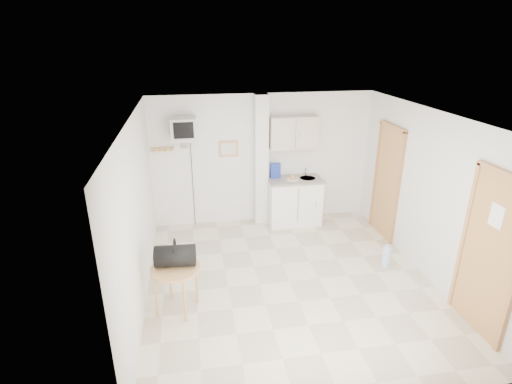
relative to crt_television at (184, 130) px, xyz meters
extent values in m
plane|color=beige|center=(1.45, -2.02, -1.94)|extent=(4.50, 4.50, 0.00)
cube|color=white|center=(1.45, 0.23, -0.69)|extent=(4.20, 0.04, 2.50)
cube|color=white|center=(1.45, -4.27, -0.69)|extent=(4.20, 0.04, 2.50)
cube|color=white|center=(-0.65, -2.02, -0.69)|extent=(0.04, 4.50, 2.50)
cube|color=white|center=(3.55, -2.02, -0.69)|extent=(0.04, 4.50, 2.50)
cube|color=white|center=(1.45, -2.02, 0.56)|extent=(4.20, 4.50, 0.04)
cube|color=white|center=(1.40, 0.12, -0.69)|extent=(0.25, 0.22, 2.50)
cube|color=tan|center=(0.80, 0.21, -0.44)|extent=(0.36, 0.03, 0.30)
cube|color=silver|center=(0.80, 0.19, -0.44)|extent=(0.28, 0.01, 0.22)
cube|color=tan|center=(-0.40, 0.20, -0.39)|extent=(0.40, 0.05, 0.06)
cube|color=white|center=(1.13, 0.22, -0.99)|extent=(0.15, 0.02, 0.08)
cylinder|color=tan|center=(-0.55, 0.14, -0.40)|extent=(0.02, 0.08, 0.02)
cylinder|color=tan|center=(-0.45, 0.14, -0.40)|extent=(0.02, 0.08, 0.02)
cylinder|color=tan|center=(-0.35, 0.14, -0.40)|extent=(0.02, 0.08, 0.02)
cylinder|color=tan|center=(-0.25, 0.14, -0.40)|extent=(0.02, 0.08, 0.02)
cube|color=#97623A|center=(3.52, -0.77, -0.94)|extent=(0.04, 0.75, 2.00)
cube|color=brown|center=(3.52, -0.77, -0.94)|extent=(0.06, 0.87, 2.06)
cube|color=#97623A|center=(3.52, -3.37, -0.93)|extent=(0.04, 0.82, 2.02)
cube|color=brown|center=(3.52, -3.37, -0.93)|extent=(0.06, 0.94, 2.08)
cube|color=white|center=(3.50, -3.37, -0.39)|extent=(0.01, 0.20, 0.28)
cube|color=white|center=(2.03, -0.05, -1.50)|extent=(1.00, 0.55, 0.88)
cube|color=gray|center=(2.03, -0.05, -1.04)|extent=(1.03, 0.58, 0.04)
cylinder|color=#B7B7BA|center=(2.28, -0.05, -1.04)|extent=(0.30, 0.30, 0.05)
cylinder|color=#B7B7BA|center=(2.28, 0.09, -0.94)|extent=(0.02, 0.02, 0.16)
cylinder|color=#B7B7BA|center=(2.28, 0.03, -0.86)|extent=(0.02, 0.13, 0.02)
cube|color=beige|center=(2.00, 0.07, -0.14)|extent=(0.90, 0.32, 0.60)
cube|color=navy|center=(1.67, 0.07, -0.87)|extent=(0.19, 0.07, 0.29)
cylinder|color=white|center=(1.97, -0.10, -1.01)|extent=(0.22, 0.22, 0.01)
sphere|color=tan|center=(1.97, -0.10, -0.96)|extent=(0.11, 0.11, 0.11)
cube|color=slate|center=(0.00, 0.07, -0.21)|extent=(0.36, 0.32, 0.02)
cube|color=slate|center=(0.00, 0.20, -0.29)|extent=(0.10, 0.06, 0.20)
cube|color=#B2B2B5|center=(0.00, 0.00, 0.01)|extent=(0.44, 0.42, 0.40)
cube|color=black|center=(0.00, -0.22, 0.03)|extent=(0.34, 0.02, 0.28)
cylinder|color=black|center=(0.10, 0.21, -1.07)|extent=(0.01, 0.01, 1.73)
cylinder|color=tan|center=(-0.20, -2.41, -1.29)|extent=(0.65, 0.65, 0.03)
cylinder|color=tan|center=(0.07, -2.31, -1.62)|extent=(0.04, 0.04, 0.63)
cylinder|color=tan|center=(-0.30, -2.14, -1.62)|extent=(0.04, 0.04, 0.63)
cylinder|color=tan|center=(-0.47, -2.51, -1.62)|extent=(0.04, 0.04, 0.63)
cylinder|color=tan|center=(-0.10, -2.68, -1.62)|extent=(0.04, 0.04, 0.63)
cylinder|color=black|center=(-0.19, -2.36, -1.13)|extent=(0.54, 0.32, 0.29)
torus|color=black|center=(-0.19, -2.36, -1.00)|extent=(0.04, 0.22, 0.22)
cylinder|color=#AFC8EA|center=(3.07, -1.87, -1.76)|extent=(0.13, 0.13, 0.35)
cylinder|color=#AFC8EA|center=(3.07, -1.87, -1.56)|extent=(0.04, 0.04, 0.04)
camera|label=1|loc=(0.08, -6.98, 1.55)|focal=28.00mm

